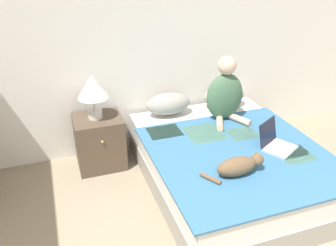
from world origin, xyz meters
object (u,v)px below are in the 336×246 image
Objects in this scene: person_sitting at (225,94)px; cat_tabby at (239,166)px; pillow_far at (224,96)px; laptop_open at (276,143)px; bed at (228,164)px; table_lamp at (93,88)px; nightstand at (100,142)px; pillow_near at (168,104)px.

cat_tabby is at bearing -110.35° from person_sitting.
pillow_far is 1.04m from laptop_open.
bed is 2.86× the size of person_sitting.
table_lamp is at bearing -178.25° from pillow_far.
pillow_far is 1.08× the size of table_lamp.
cat_tabby is at bearing 176.78° from laptop_open.
cat_tabby reaches higher than nightstand.
cat_tabby is at bearing -112.03° from pillow_far.
laptop_open is at bearing -89.15° from pillow_far.
person_sitting is at bearing 68.79° from cat_tabby.
person_sitting is 1.77× the size of laptop_open.
person_sitting is at bearing -11.01° from nightstand.
laptop_open is at bearing -32.97° from nightstand.
bed is at bearing -109.89° from person_sitting.
pillow_far is 1.55m from table_lamp.
nightstand is (-1.50, -0.05, -0.31)m from pillow_far.
nightstand is (-0.97, 1.25, -0.27)m from cat_tabby.
table_lamp is at bearing -176.76° from pillow_near.
laptop_open reaches higher than bed.
bed is 0.97m from pillow_far.
pillow_near is 0.88× the size of nightstand.
laptop_open is at bearing -76.28° from person_sitting.
pillow_near is 1.08× the size of table_lamp.
pillow_far is 1.41m from cat_tabby.
pillow_far is 0.88× the size of nightstand.
pillow_far is at bearing 61.46° from laptop_open.
pillow_far is (0.70, 0.00, 0.00)m from pillow_near.
table_lamp is (-1.17, 0.79, 0.67)m from bed.
nightstand is (-1.15, 0.78, 0.05)m from bed.
pillow_near is at bearing 3.24° from table_lamp.
person_sitting is at bearing -11.23° from table_lamp.
cat_tabby is (-0.37, -0.99, -0.21)m from person_sitting.
table_lamp reaches higher than bed.
pillow_far reaches higher than bed.
pillow_near is (-0.35, 0.83, 0.36)m from bed.
laptop_open is at bearing -32.94° from table_lamp.
cat_tabby is 0.61m from laptop_open.
pillow_near is 0.73× the size of person_sitting.
nightstand is 0.62m from table_lamp.
cat_tabby is (-0.18, -0.47, 0.33)m from bed.
person_sitting is 0.78m from laptop_open.
bed is at bearing -112.69° from pillow_far.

